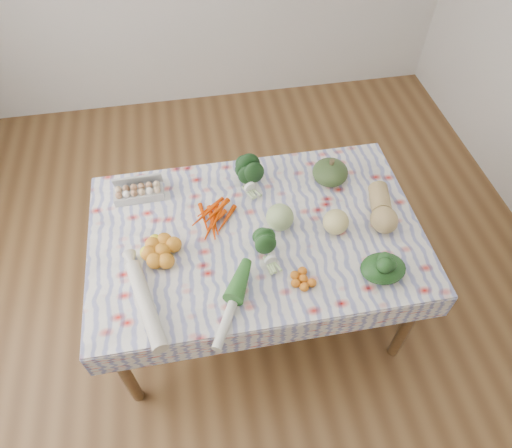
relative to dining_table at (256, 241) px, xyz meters
name	(u,v)px	position (x,y,z in m)	size (l,w,h in m)	color
ground	(256,306)	(0.00, 0.00, -0.68)	(4.50, 4.50, 0.00)	brown
dining_table	(256,241)	(0.00, 0.00, 0.00)	(1.60, 1.00, 0.75)	brown
tablecloth	(256,232)	(0.00, 0.00, 0.08)	(1.66, 1.06, 0.01)	silver
egg_carton	(139,193)	(-0.57, 0.34, 0.12)	(0.26, 0.10, 0.07)	#B4B5AF
carrot_bunch	(215,216)	(-0.19, 0.12, 0.10)	(0.22, 0.20, 0.04)	#D93D00
kale_bunch	(246,177)	(0.00, 0.32, 0.16)	(0.17, 0.15, 0.15)	#143314
kabocha_squash	(330,172)	(0.46, 0.28, 0.15)	(0.19, 0.19, 0.13)	#385025
cabbage	(280,217)	(0.12, 0.01, 0.15)	(0.14, 0.14, 0.14)	#9AB570
butternut_squash	(382,207)	(0.65, -0.01, 0.15)	(0.14, 0.29, 0.14)	tan
orange_cluster	(162,251)	(-0.46, -0.07, 0.12)	(0.25, 0.25, 0.08)	orange
broccoli	(266,250)	(0.02, -0.16, 0.14)	(0.15, 0.15, 0.11)	#1E481B
mandarin_cluster	(303,279)	(0.16, -0.33, 0.11)	(0.15, 0.15, 0.04)	orange
grapefruit	(336,222)	(0.39, -0.06, 0.15)	(0.13, 0.13, 0.13)	#DECF7B
spinach_bag	(383,268)	(0.53, -0.35, 0.13)	(0.21, 0.17, 0.09)	#173915
daikon	(146,304)	(-0.55, -0.34, 0.12)	(0.07, 0.07, 0.48)	beige
leek	(232,305)	(-0.18, -0.40, 0.11)	(0.05, 0.05, 0.43)	silver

